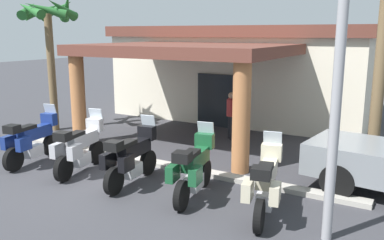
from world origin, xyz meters
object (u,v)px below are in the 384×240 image
at_px(motorcycle_black, 131,157).
at_px(motel_building, 245,70).
at_px(motorcycle_cream, 266,184).
at_px(motorcycle_blue, 32,140).
at_px(motorcycle_silver, 80,147).
at_px(pedestrian, 231,112).
at_px(motorcycle_green, 194,168).
at_px(palm_tree_roadside, 48,24).

bearing_deg(motorcycle_black, motel_building, 0.71).
xyz_separation_m(motel_building, motorcycle_cream, (4.56, -9.53, -1.35)).
distance_m(motorcycle_blue, motorcycle_silver, 1.76).
relative_size(motorcycle_cream, pedestrian, 1.31).
xyz_separation_m(motorcycle_blue, motorcycle_cream, (7.02, 0.04, 0.00)).
distance_m(motel_building, motorcycle_black, 9.62).
bearing_deg(motorcycle_cream, motorcycle_silver, 77.01).
relative_size(motel_building, motorcycle_green, 5.10).
height_order(motorcycle_blue, pedestrian, pedestrian).
bearing_deg(motorcycle_cream, motorcycle_green, 74.29).
bearing_deg(motorcycle_cream, motel_building, 13.50).
relative_size(motorcycle_blue, motorcycle_green, 1.00).
distance_m(motel_building, palm_tree_roadside, 8.41).
height_order(motorcycle_black, motorcycle_cream, same).
xyz_separation_m(motel_building, motorcycle_green, (2.81, -9.42, -1.35)).
xyz_separation_m(motel_building, motorcycle_blue, (-2.46, -9.58, -1.35)).
relative_size(motorcycle_blue, motorcycle_cream, 1.01).
bearing_deg(motel_building, motorcycle_silver, -94.78).
bearing_deg(pedestrian, motorcycle_silver, 25.37).
distance_m(motorcycle_silver, palm_tree_roadside, 6.38).
relative_size(motorcycle_green, pedestrian, 1.32).
xyz_separation_m(motel_building, palm_tree_roadside, (-5.16, -6.34, 1.97)).
distance_m(motorcycle_black, motorcycle_green, 1.76).
bearing_deg(motorcycle_black, palm_tree_roadside, 57.64).
distance_m(motorcycle_green, pedestrian, 5.46).
bearing_deg(pedestrian, motorcycle_black, 43.50).
relative_size(motorcycle_silver, palm_tree_roadside, 0.42).
xyz_separation_m(motorcycle_silver, motorcycle_cream, (5.27, -0.09, 0.00)).
distance_m(motorcycle_green, palm_tree_roadside, 9.17).
distance_m(motorcycle_black, palm_tree_roadside, 7.71).
height_order(motel_building, motorcycle_blue, motel_building).
xyz_separation_m(motorcycle_blue, pedestrian, (3.76, 5.40, 0.27)).
height_order(motel_building, palm_tree_roadside, palm_tree_roadside).
xyz_separation_m(motorcycle_silver, pedestrian, (2.00, 5.27, 0.27)).
bearing_deg(motorcycle_silver, motorcycle_blue, 82.90).
distance_m(motorcycle_black, pedestrian, 5.30).
height_order(pedestrian, palm_tree_roadside, palm_tree_roadside).
bearing_deg(motorcycle_cream, palm_tree_roadside, 59.73).
height_order(motorcycle_black, pedestrian, pedestrian).
relative_size(motorcycle_blue, motorcycle_black, 1.00).
bearing_deg(palm_tree_roadside, motorcycle_silver, -34.91).
distance_m(motel_building, pedestrian, 4.51).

